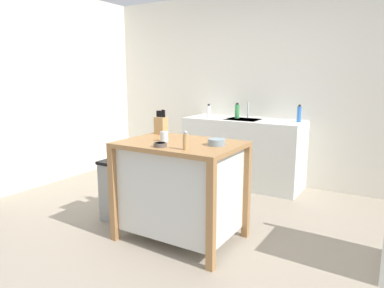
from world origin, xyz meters
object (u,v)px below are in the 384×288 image
Objects in this scene: trash_bin at (120,191)px; kitchen_island at (181,186)px; pepper_grinder at (186,141)px; bottle_dish_soap at (237,111)px; drinking_cup at (164,136)px; sink_faucet at (248,110)px; bowl_ceramic_wide at (160,145)px; bowl_stoneware_deep at (217,142)px; knife_block at (161,125)px; bottle_hand_soap at (299,114)px; bottle_spray_cleaner at (209,111)px.

kitchen_island is at bearing -1.96° from trash_bin.
kitchen_island is 6.83× the size of pepper_grinder.
pepper_grinder is 0.74× the size of bottle_dish_soap.
drinking_cup reaches higher than trash_bin.
sink_faucet reaches higher than kitchen_island.
bottle_dish_soap is at bearing 103.40° from pepper_grinder.
bowl_ceramic_wide is 0.99m from trash_bin.
bowl_stoneware_deep is 0.47m from bowl_ceramic_wide.
knife_block is 1.12× the size of bottle_hand_soap.
bowl_ceramic_wide is at bearing -62.52° from drinking_cup.
drinking_cup is at bearing -85.51° from bottle_dish_soap.
bowl_stoneware_deep is 1.66× the size of drinking_cup.
drinking_cup is at bearing 117.48° from bowl_ceramic_wide.
drinking_cup is at bearing -109.34° from bottle_hand_soap.
sink_faucet reaches higher than pepper_grinder.
pepper_grinder is 2.17m from bottle_hand_soap.
bottle_dish_soap is at bearing 108.99° from bowl_stoneware_deep.
knife_block reaches higher than trash_bin.
bottle_dish_soap is (0.48, 1.84, 0.68)m from trash_bin.
bowl_stoneware_deep is 0.24× the size of trash_bin.
bottle_hand_soap is at bearing 55.07° from trash_bin.
kitchen_island is at bearing -105.87° from bottle_hand_soap.
bottle_hand_soap reaches higher than drinking_cup.
bowl_ceramic_wide is 2.23m from sink_faucet.
pepper_grinder is at bearing -66.27° from bottle_spray_cleaner.
bowl_stoneware_deep is at bearing -71.01° from bottle_dish_soap.
bottle_spray_cleaner reaches higher than trash_bin.
drinking_cup is 0.41m from pepper_grinder.
kitchen_island is 1.67× the size of trash_bin.
bottle_hand_soap is at bearing 7.27° from bottle_spray_cleaner.
bottle_hand_soap is (0.83, 0.03, 0.00)m from bottle_dish_soap.
bottle_spray_cleaner reaches higher than pepper_grinder.
drinking_cup is 2.01m from sink_faucet.
bottle_dish_soap is at bearing 18.99° from bottle_spray_cleaner.
sink_faucet reaches higher than bowl_stoneware_deep.
bowl_ceramic_wide is at bearing -72.44° from bottle_spray_cleaner.
bottle_dish_soap is (-0.12, -0.10, -0.01)m from sink_faucet.
knife_block reaches higher than bowl_stoneware_deep.
knife_block is 2.75× the size of drinking_cup.
bowl_ceramic_wide reaches higher than trash_bin.
pepper_grinder is 0.70× the size of bottle_hand_soap.
sink_faucet is 0.54m from bottle_spray_cleaner.
knife_block is 1.31× the size of bottle_spray_cleaner.
kitchen_island is 0.47m from drinking_cup.
bottle_dish_soap reaches higher than bowl_ceramic_wide.
kitchen_island is 1.96m from bottle_dish_soap.
bowl_ceramic_wide is (0.38, -0.53, -0.07)m from knife_block.
kitchen_island is 7.11× the size of bowl_stoneware_deep.
bottle_dish_soap is 0.96× the size of bottle_hand_soap.
knife_block is at bearing -94.11° from bottle_dish_soap.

